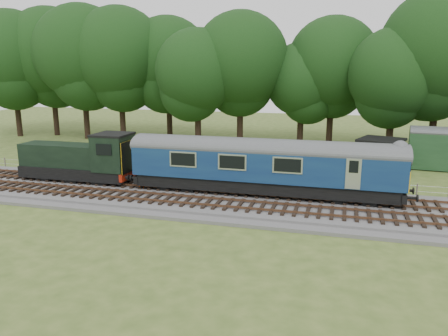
% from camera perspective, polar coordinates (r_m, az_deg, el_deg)
% --- Properties ---
extents(ground, '(120.00, 120.00, 0.00)m').
position_cam_1_polar(ground, '(30.28, -6.32, -3.92)').
color(ground, '#405720').
rests_on(ground, ground).
extents(ballast, '(70.00, 7.00, 0.35)m').
position_cam_1_polar(ballast, '(30.23, -6.33, -3.60)').
color(ballast, '#4C4C4F').
rests_on(ballast, ground).
extents(track_north, '(67.20, 2.40, 0.21)m').
position_cam_1_polar(track_north, '(31.42, -5.40, -2.49)').
color(track_north, black).
rests_on(track_north, ballast).
extents(track_south, '(67.20, 2.40, 0.21)m').
position_cam_1_polar(track_south, '(28.75, -7.51, -4.01)').
color(track_south, black).
rests_on(track_south, ballast).
extents(fence, '(64.00, 0.12, 1.00)m').
position_cam_1_polar(fence, '(34.34, -3.57, -1.84)').
color(fence, '#6B6054').
rests_on(fence, ground).
extents(tree_line, '(70.00, 8.00, 18.00)m').
position_cam_1_polar(tree_line, '(50.84, 2.81, 3.00)').
color(tree_line, black).
rests_on(tree_line, ground).
extents(dmu_railcar, '(18.05, 2.86, 3.88)m').
position_cam_1_polar(dmu_railcar, '(29.39, 5.17, 0.84)').
color(dmu_railcar, black).
rests_on(dmu_railcar, ground).
extents(shunter_loco, '(8.91, 2.60, 3.38)m').
position_cam_1_polar(shunter_loco, '(34.72, -18.10, 1.05)').
color(shunter_loco, black).
rests_on(shunter_loco, ground).
extents(worker, '(0.67, 0.64, 1.55)m').
position_cam_1_polar(worker, '(31.53, -10.77, -1.28)').
color(worker, '#FE4F0D').
rests_on(worker, ballast).
extents(shed, '(4.43, 4.43, 2.83)m').
position_cam_1_polar(shed, '(40.04, 19.74, 1.65)').
color(shed, '#1B3C1F').
rests_on(shed, ground).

